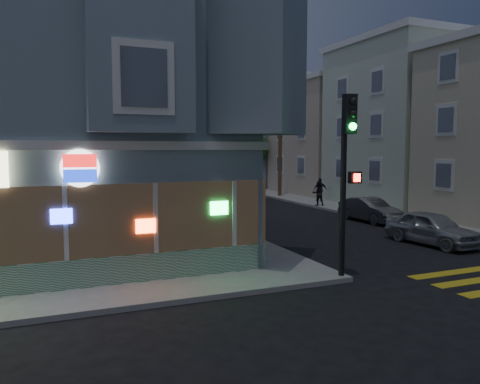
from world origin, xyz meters
TOP-DOWN VIEW (x-y plane):
  - ground at (0.00, 0.00)m, footprint 120.00×120.00m
  - sidewalk_ne at (23.00, 23.00)m, footprint 24.00×42.00m
  - corner_building at (-6.00, 10.98)m, footprint 14.60×14.60m
  - row_house_b at (19.50, 16.00)m, footprint 12.00×8.60m
  - row_house_c at (19.50, 25.00)m, footprint 12.00×8.60m
  - row_house_d at (19.50, 34.00)m, footprint 12.00×8.60m
  - utility_pole at (12.00, 24.00)m, footprint 2.20×0.30m
  - street_tree_near at (12.20, 30.00)m, footprint 3.00×3.00m
  - street_tree_far at (12.20, 38.00)m, footprint 3.00×3.00m
  - pedestrian_a at (11.30, 17.17)m, footprint 0.93×0.81m
  - pedestrian_b at (12.82, 19.33)m, footprint 1.03×0.70m
  - parked_car_a at (9.23, 5.23)m, footprint 1.96×4.13m
  - parked_car_b at (10.70, 11.08)m, footprint 1.46×3.90m
  - parked_car_c at (8.60, 24.03)m, footprint 2.32×4.71m
  - parked_car_d at (8.60, 29.23)m, footprint 2.40×4.81m
  - traffic_signal at (2.82, 2.17)m, footprint 0.65×0.60m
  - fire_hydrant at (11.30, 11.68)m, footprint 0.51×0.29m

SIDE VIEW (x-z plane):
  - ground at x=0.00m, z-range 0.00..0.00m
  - sidewalk_ne at x=23.00m, z-range 0.00..0.15m
  - fire_hydrant at x=11.30m, z-range 0.17..1.05m
  - parked_car_b at x=10.70m, z-range 0.00..1.27m
  - parked_car_d at x=8.60m, z-range 0.00..1.31m
  - parked_car_c at x=8.60m, z-range 0.00..1.32m
  - parked_car_a at x=9.23m, z-range 0.00..1.36m
  - pedestrian_a at x=11.30m, z-range 0.15..1.77m
  - pedestrian_b at x=12.82m, z-range 0.15..1.78m
  - traffic_signal at x=2.82m, z-range 1.09..6.41m
  - street_tree_near at x=12.20m, z-range 1.29..6.59m
  - street_tree_far at x=12.20m, z-range 1.29..6.59m
  - row_house_c at x=19.50m, z-range 0.15..9.15m
  - utility_pole at x=12.00m, z-range 0.30..9.30m
  - row_house_b at x=19.50m, z-range 0.15..10.65m
  - row_house_d at x=19.50m, z-range 0.15..10.65m
  - corner_building at x=-6.00m, z-range 0.12..11.52m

